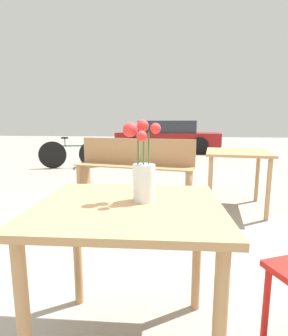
{
  "coord_description": "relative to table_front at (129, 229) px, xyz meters",
  "views": [
    {
      "loc": [
        0.21,
        -1.1,
        1.08
      ],
      "look_at": [
        0.06,
        0.05,
        0.88
      ],
      "focal_mm": 28.0,
      "sensor_mm": 36.0,
      "label": 1
    }
  ],
  "objects": [
    {
      "name": "flower_vase",
      "position": [
        0.06,
        0.05,
        0.24
      ],
      "size": [
        0.16,
        0.13,
        0.37
      ],
      "color": "silver",
      "rests_on": "table_front"
    },
    {
      "name": "bicycle",
      "position": [
        -2.32,
        5.01,
        -0.27
      ],
      "size": [
        1.52,
        0.62,
        0.75
      ],
      "color": "black",
      "rests_on": "ground_plane"
    },
    {
      "name": "bench_near",
      "position": [
        -0.43,
        2.82,
        -0.14
      ],
      "size": [
        1.86,
        0.7,
        0.85
      ],
      "color": "tan",
      "rests_on": "ground_plane"
    },
    {
      "name": "table_front",
      "position": [
        0.0,
        0.0,
        0.0
      ],
      "size": [
        0.85,
        0.76,
        0.73
      ],
      "color": "tan",
      "rests_on": "ground_plane"
    },
    {
      "name": "table_back",
      "position": [
        0.96,
        2.28,
        0.01
      ],
      "size": [
        0.86,
        0.97,
        0.74
      ],
      "color": "tan",
      "rests_on": "ground_plane"
    },
    {
      "name": "parked_car",
      "position": [
        -0.1,
        9.21,
        -0.04
      ],
      "size": [
        3.98,
        2.19,
        1.17
      ],
      "color": "maroon",
      "rests_on": "ground_plane"
    }
  ]
}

